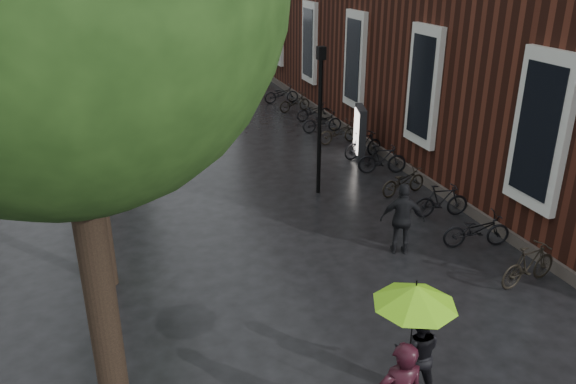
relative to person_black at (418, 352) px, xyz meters
name	(u,v)px	position (x,y,z in m)	size (l,w,h in m)	color
person_black	(418,352)	(0.00, 0.00, 0.00)	(0.74, 0.58, 1.53)	black
lime_umbrella	(415,295)	(-0.42, -0.42, 1.42)	(1.23, 1.23, 1.80)	black
pedestrian_walking	(403,219)	(2.06, 4.26, 0.12)	(1.04, 0.43, 1.78)	black
parked_bicycles	(356,144)	(4.02, 11.19, -0.32)	(2.02, 18.15, 0.96)	black
ad_lightbox	(360,132)	(4.09, 11.08, 0.14)	(0.28, 1.20, 1.81)	black
lamp_post	(320,107)	(1.52, 8.39, 1.87)	(0.22, 0.22, 4.34)	black
cycle_sign	(133,92)	(-3.22, 16.63, 0.91)	(0.13, 0.46, 2.54)	#262628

